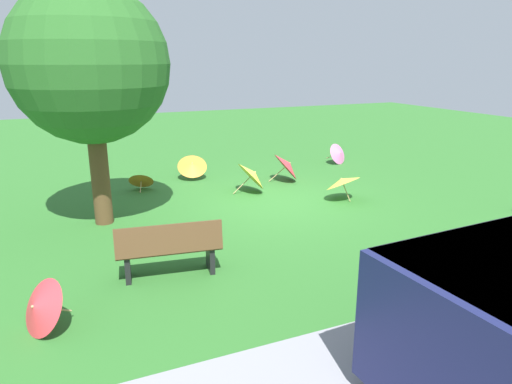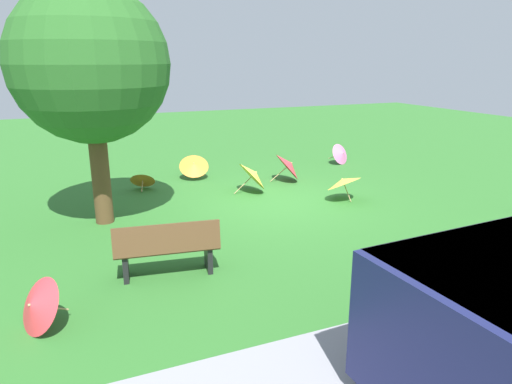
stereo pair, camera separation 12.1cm
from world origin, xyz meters
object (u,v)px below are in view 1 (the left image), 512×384
(parasol_orange_1, at_px, (141,179))
(parasol_red_2, at_px, (38,307))
(parasol_red_0, at_px, (288,165))
(parasol_yellow_0, at_px, (253,174))
(parasol_pink_1, at_px, (339,153))
(parasol_orange_0, at_px, (192,165))
(park_bench, at_px, (170,249))
(shade_tree, at_px, (89,65))
(parasol_yellow_2, at_px, (342,181))

(parasol_orange_1, bearing_deg, parasol_red_2, 69.14)
(parasol_red_0, bearing_deg, parasol_yellow_0, 26.44)
(parasol_pink_1, bearing_deg, parasol_orange_0, 0.42)
(parasol_orange_0, distance_m, parasol_pink_1, 4.90)
(parasol_pink_1, bearing_deg, park_bench, 39.86)
(park_bench, bearing_deg, parasol_orange_0, -109.18)
(park_bench, distance_m, parasol_yellow_0, 4.88)
(park_bench, relative_size, parasol_pink_1, 2.06)
(shade_tree, bearing_deg, parasol_yellow_2, 173.42)
(parasol_red_2, bearing_deg, shade_tree, -106.59)
(parasol_orange_1, xyz_separation_m, parasol_yellow_2, (-4.25, 2.82, 0.19))
(parasol_red_0, distance_m, parasol_yellow_2, 2.16)
(parasol_red_0, height_order, parasol_red_2, parasol_red_0)
(park_bench, relative_size, parasol_red_0, 1.57)
(parasol_red_2, xyz_separation_m, parasol_pink_1, (-8.72, -6.62, -0.01))
(shade_tree, bearing_deg, parasol_red_2, 73.41)
(parasol_orange_0, bearing_deg, parasol_yellow_0, 118.87)
(parasol_red_0, xyz_separation_m, parasol_red_2, (6.19, 5.35, -0.10))
(parasol_orange_1, relative_size, parasol_pink_1, 0.96)
(shade_tree, relative_size, parasol_orange_1, 6.11)
(parasol_yellow_2, bearing_deg, parasol_orange_1, -33.57)
(parasol_red_2, bearing_deg, parasol_yellow_2, -153.80)
(shade_tree, height_order, parasol_orange_1, shade_tree)
(parasol_orange_0, height_order, parasol_pink_1, parasol_orange_0)
(parasol_orange_0, xyz_separation_m, parasol_yellow_0, (-1.04, 1.89, 0.06))
(shade_tree, bearing_deg, park_bench, 102.98)
(parasol_red_2, height_order, parasol_orange_1, parasol_red_2)
(shade_tree, bearing_deg, parasol_yellow_0, -167.20)
(parasol_yellow_0, bearing_deg, parasol_red_2, 43.97)
(park_bench, height_order, parasol_pink_1, park_bench)
(parasol_red_0, bearing_deg, parasol_red_2, 40.84)
(parasol_orange_0, distance_m, parasol_orange_1, 1.62)
(parasol_red_2, bearing_deg, parasol_red_0, -139.16)
(parasol_red_0, xyz_separation_m, parasol_yellow_2, (-0.36, 2.13, 0.01))
(parasol_orange_1, height_order, parasol_yellow_0, parasol_yellow_0)
(parasol_orange_1, bearing_deg, park_bench, 84.80)
(parasol_red_2, relative_size, parasol_yellow_2, 0.77)
(park_bench, xyz_separation_m, parasol_yellow_0, (-3.03, -3.82, 0.01))
(parasol_pink_1, bearing_deg, parasol_red_0, 26.68)
(park_bench, bearing_deg, parasol_orange_1, -95.20)
(parasol_yellow_2, bearing_deg, parasol_yellow_0, -40.99)
(shade_tree, bearing_deg, parasol_red_0, -163.39)
(parasol_red_0, relative_size, parasol_yellow_2, 0.93)
(shade_tree, xyz_separation_m, parasol_red_2, (1.15, 3.85, -2.80))
(parasol_orange_0, height_order, parasol_yellow_2, parasol_orange_0)
(parasol_red_2, distance_m, parasol_orange_1, 6.47)
(parasol_pink_1, bearing_deg, shade_tree, 20.12)
(park_bench, height_order, parasol_yellow_0, park_bench)
(shade_tree, xyz_separation_m, parasol_red_0, (-5.05, -1.50, -2.70))
(parasol_orange_0, bearing_deg, parasol_pink_1, -179.58)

